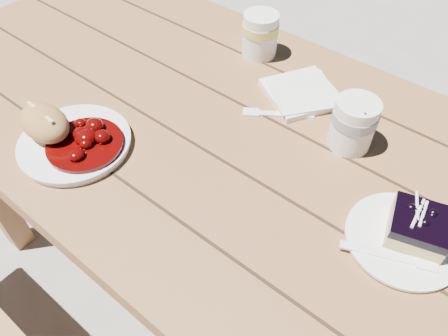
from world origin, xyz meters
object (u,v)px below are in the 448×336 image
Objects in this scene: main_plate at (75,144)px; bread_roll at (44,123)px; blueberry_cake at (418,227)px; second_cup at (260,35)px; dessert_plate at (403,240)px; coffee_cup at (353,124)px; picnic_table at (284,213)px.

bread_roll is at bearing -160.02° from main_plate.
bread_roll is at bearing -176.75° from blueberry_cake.
main_plate is at bearing -100.46° from second_cup.
dessert_plate is 1.75× the size of second_cup.
main_plate is 0.64m from dessert_plate.
main_plate is 2.05× the size of coffee_cup.
picnic_table is 0.54m from bread_roll.
bread_roll reaches higher than blueberry_cake.
picnic_table is 10.64× the size of dessert_plate.
second_cup reaches higher than bread_roll.
coffee_cup is at bearing 128.73° from blueberry_cake.
blueberry_cake is (0.68, 0.24, -0.01)m from bread_roll.
main_plate reaches higher than dessert_plate.
dessert_plate is (0.61, 0.21, -0.00)m from main_plate.
blueberry_cake is (0.25, -0.02, 0.20)m from picnic_table.
coffee_cup is 1.00× the size of second_cup.
main_plate is 0.07m from bread_roll.
coffee_cup is (-0.18, 0.15, 0.05)m from dessert_plate.
bread_roll is at bearing -148.76° from picnic_table.
coffee_cup is (0.06, 0.12, 0.22)m from picnic_table.
bread_roll is at bearing -105.77° from second_cup.
coffee_cup is at bearing 64.85° from picnic_table.
bread_roll is 0.55m from second_cup.
picnic_table is at bearing 31.24° from bread_roll.
dessert_plate is 1.75× the size of coffee_cup.
dessert_plate is at bearing 18.58° from main_plate.
main_plate is at bearing -140.06° from coffee_cup.
coffee_cup reaches higher than dessert_plate.
coffee_cup reaches higher than bread_roll.
bread_roll is 1.11× the size of blueberry_cake.
dessert_plate reaches higher than picnic_table.
bread_roll reaches higher than picnic_table.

